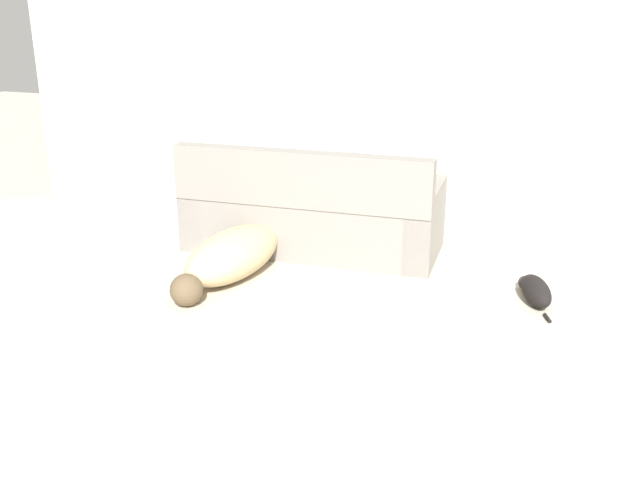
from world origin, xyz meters
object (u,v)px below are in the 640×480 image
Objects in this scene: dog at (231,256)px; book_cream at (330,375)px; couch at (312,215)px; cat at (535,290)px.

book_cream is at bearing 52.95° from dog.
cat is at bearing 162.63° from couch.
couch is 1.83m from cat.
dog is at bearing 135.90° from book_cream.
couch is at bearing 163.01° from dog.
dog is at bearing 77.20° from cat.
book_cream is at bearing 110.62° from couch.
cat is at bearing 104.96° from dog.
book_cream is at bearing 124.15° from cat.
book_cream is (0.79, -1.86, -0.27)m from couch.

